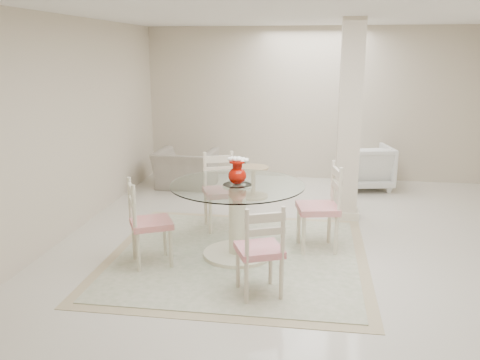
# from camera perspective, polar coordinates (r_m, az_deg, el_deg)

# --- Properties ---
(ground) EXTENTS (7.00, 7.00, 0.00)m
(ground) POSITION_cam_1_polar(r_m,az_deg,el_deg) (6.13, 7.52, -7.59)
(ground) COLOR beige
(ground) RESTS_ON ground
(room_shell) EXTENTS (6.02, 7.02, 2.71)m
(room_shell) POSITION_cam_1_polar(r_m,az_deg,el_deg) (5.71, 8.14, 9.97)
(room_shell) COLOR beige
(room_shell) RESTS_ON ground
(column) EXTENTS (0.30, 0.30, 2.70)m
(column) POSITION_cam_1_polar(r_m,az_deg,el_deg) (7.07, 12.18, 6.48)
(column) COLOR beige
(column) RESTS_ON ground
(area_rug) EXTENTS (2.91, 2.91, 0.02)m
(area_rug) POSITION_cam_1_polar(r_m,az_deg,el_deg) (5.84, -0.29, -8.52)
(area_rug) COLOR tan
(area_rug) RESTS_ON ground
(dining_table) EXTENTS (1.48, 1.48, 0.85)m
(dining_table) POSITION_cam_1_polar(r_m,az_deg,el_deg) (5.69, -0.30, -4.55)
(dining_table) COLOR #F8F0CB
(dining_table) RESTS_ON ground
(red_vase) EXTENTS (0.23, 0.20, 0.31)m
(red_vase) POSITION_cam_1_polar(r_m,az_deg,el_deg) (5.53, -0.30, 0.99)
(red_vase) COLOR #A51005
(red_vase) RESTS_ON dining_table
(dining_chair_east) EXTENTS (0.53, 0.53, 1.13)m
(dining_chair_east) POSITION_cam_1_polar(r_m,az_deg,el_deg) (5.92, 9.44, -2.34)
(dining_chair_east) COLOR beige
(dining_chair_east) RESTS_ON ground
(dining_chair_north) EXTENTS (0.57, 0.57, 1.10)m
(dining_chair_north) POSITION_cam_1_polar(r_m,az_deg,el_deg) (6.60, -2.22, -0.58)
(dining_chair_north) COLOR #F6E8CA
(dining_chair_north) RESTS_ON ground
(dining_chair_west) EXTENTS (0.57, 0.57, 1.05)m
(dining_chair_west) POSITION_cam_1_polar(r_m,az_deg,el_deg) (5.52, -10.68, -4.07)
(dining_chair_west) COLOR beige
(dining_chair_west) RESTS_ON ground
(dining_chair_south) EXTENTS (0.53, 0.53, 1.02)m
(dining_chair_south) POSITION_cam_1_polar(r_m,az_deg,el_deg) (4.72, 2.40, -7.24)
(dining_chair_south) COLOR beige
(dining_chair_south) RESTS_ON ground
(recliner_taupe) EXTENTS (1.02, 0.90, 0.64)m
(recliner_taupe) POSITION_cam_1_polar(r_m,az_deg,el_deg) (8.70, -6.09, 1.24)
(recliner_taupe) COLOR gray
(recliner_taupe) RESTS_ON ground
(armchair_white) EXTENTS (0.94, 0.96, 0.74)m
(armchair_white) POSITION_cam_1_polar(r_m,az_deg,el_deg) (8.85, 13.93, 1.47)
(armchair_white) COLOR white
(armchair_white) RESTS_ON ground
(side_table) EXTENTS (0.49, 0.49, 0.51)m
(side_table) POSITION_cam_1_polar(r_m,az_deg,el_deg) (8.03, 1.49, -0.41)
(side_table) COLOR tan
(side_table) RESTS_ON ground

